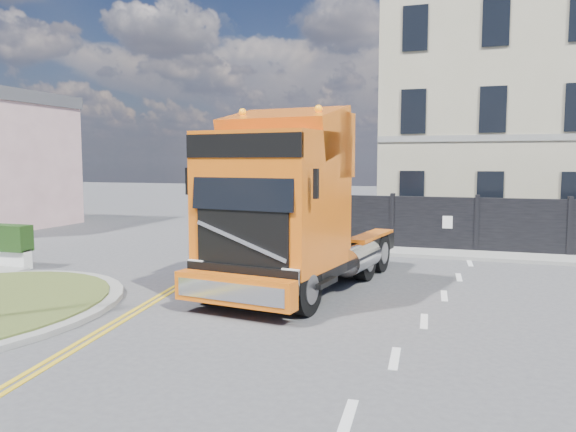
% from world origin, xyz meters
% --- Properties ---
extents(ground, '(120.00, 120.00, 0.00)m').
position_xyz_m(ground, '(0.00, 0.00, 0.00)').
color(ground, '#424244').
rests_on(ground, ground).
extents(hoarding_fence, '(18.80, 0.25, 2.00)m').
position_xyz_m(hoarding_fence, '(6.55, 9.00, 1.00)').
color(hoarding_fence, black).
rests_on(hoarding_fence, ground).
extents(georgian_building, '(12.30, 10.30, 12.80)m').
position_xyz_m(georgian_building, '(6.00, 16.50, 5.77)').
color(georgian_building, '#AFA78B').
rests_on(georgian_building, ground).
extents(pavement_far, '(20.00, 1.60, 0.12)m').
position_xyz_m(pavement_far, '(6.00, 8.10, 0.06)').
color(pavement_far, gray).
rests_on(pavement_far, ground).
extents(truck, '(3.80, 7.78, 4.47)m').
position_xyz_m(truck, '(-0.51, 1.02, 2.00)').
color(truck, black).
rests_on(truck, ground).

